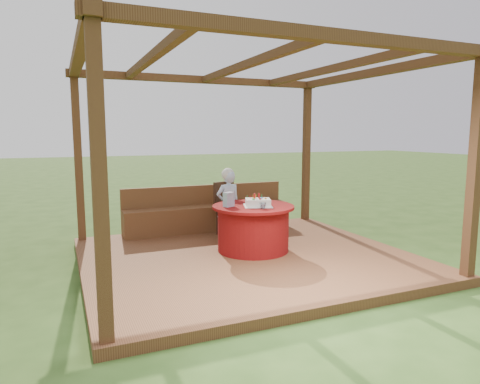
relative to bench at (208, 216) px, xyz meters
name	(u,v)px	position (x,y,z in m)	size (l,w,h in m)	color
ground	(247,263)	(0.00, -1.72, -0.38)	(60.00, 60.00, 0.00)	#2B4A18
deck	(247,259)	(0.00, -1.72, -0.32)	(4.50, 4.00, 0.12)	brown
pergola	(247,92)	(0.00, -1.72, 2.02)	(4.50, 4.00, 2.72)	brown
bench	(208,216)	(0.00, 0.00, 0.00)	(3.00, 0.42, 0.80)	brown
table	(253,228)	(0.18, -1.54, 0.08)	(1.20, 1.20, 0.68)	maroon
chair	(229,205)	(0.24, -0.42, 0.25)	(0.60, 0.60, 0.91)	#351D11
elderly_woman	(228,202)	(0.13, -0.65, 0.33)	(0.42, 0.29, 1.17)	#A2C7F1
birthday_cake	(258,202)	(0.22, -1.61, 0.47)	(0.51, 0.51, 0.18)	white
gift_bag	(229,199)	(-0.19, -1.50, 0.52)	(0.15, 0.09, 0.21)	#C47FB5
drinking_glass	(263,206)	(0.18, -1.86, 0.46)	(0.09, 0.09, 0.09)	white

